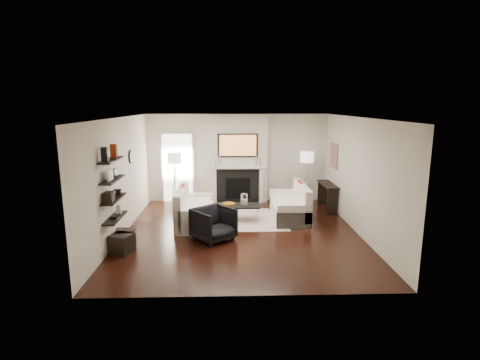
{
  "coord_description": "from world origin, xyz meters",
  "views": [
    {
      "loc": [
        -0.28,
        -8.46,
        3.0
      ],
      "look_at": [
        0.0,
        0.6,
        1.15
      ],
      "focal_mm": 28.0,
      "sensor_mm": 36.0,
      "label": 1
    }
  ],
  "objects_px": {
    "loveseat_left_base": "(195,216)",
    "ottoman_near": "(125,239)",
    "armchair": "(214,222)",
    "lamp_right_shade": "(307,157)",
    "coffee_table": "(238,206)",
    "loveseat_right_base": "(289,211)",
    "lamp_left_shade": "(175,158)"
  },
  "relations": [
    {
      "from": "coffee_table",
      "to": "armchair",
      "type": "xyz_separation_m",
      "value": [
        -0.59,
        -1.39,
        0.0
      ]
    },
    {
      "from": "lamp_left_shade",
      "to": "ottoman_near",
      "type": "bearing_deg",
      "value": -100.68
    },
    {
      "from": "loveseat_right_base",
      "to": "coffee_table",
      "type": "bearing_deg",
      "value": -174.09
    },
    {
      "from": "coffee_table",
      "to": "ottoman_near",
      "type": "bearing_deg",
      "value": -142.87
    },
    {
      "from": "loveseat_left_base",
      "to": "lamp_left_shade",
      "type": "distance_m",
      "value": 2.22
    },
    {
      "from": "armchair",
      "to": "lamp_right_shade",
      "type": "xyz_separation_m",
      "value": [
        2.67,
        2.94,
        1.05
      ]
    },
    {
      "from": "coffee_table",
      "to": "lamp_right_shade",
      "type": "distance_m",
      "value": 2.8
    },
    {
      "from": "loveseat_right_base",
      "to": "armchair",
      "type": "height_order",
      "value": "armchair"
    },
    {
      "from": "loveseat_left_base",
      "to": "coffee_table",
      "type": "distance_m",
      "value": 1.15
    },
    {
      "from": "loveseat_left_base",
      "to": "loveseat_right_base",
      "type": "distance_m",
      "value": 2.48
    },
    {
      "from": "lamp_left_shade",
      "to": "lamp_right_shade",
      "type": "bearing_deg",
      "value": 1.46
    },
    {
      "from": "loveseat_right_base",
      "to": "lamp_right_shade",
      "type": "relative_size",
      "value": 4.5
    },
    {
      "from": "armchair",
      "to": "loveseat_right_base",
      "type": "bearing_deg",
      "value": -2.54
    },
    {
      "from": "lamp_left_shade",
      "to": "lamp_right_shade",
      "type": "xyz_separation_m",
      "value": [
        3.9,
        0.1,
        0.0
      ]
    },
    {
      "from": "lamp_right_shade",
      "to": "lamp_left_shade",
      "type": "bearing_deg",
      "value": -178.54
    },
    {
      "from": "loveseat_right_base",
      "to": "lamp_left_shade",
      "type": "distance_m",
      "value": 3.64
    },
    {
      "from": "loveseat_left_base",
      "to": "armchair",
      "type": "xyz_separation_m",
      "value": [
        0.51,
        -1.14,
        0.19
      ]
    },
    {
      "from": "coffee_table",
      "to": "lamp_left_shade",
      "type": "xyz_separation_m",
      "value": [
        -1.82,
        1.44,
        1.05
      ]
    },
    {
      "from": "armchair",
      "to": "coffee_table",
      "type": "bearing_deg",
      "value": 26.12
    },
    {
      "from": "coffee_table",
      "to": "armchair",
      "type": "height_order",
      "value": "armchair"
    },
    {
      "from": "loveseat_left_base",
      "to": "ottoman_near",
      "type": "xyz_separation_m",
      "value": [
        -1.34,
        -1.59,
        -0.01
      ]
    },
    {
      "from": "loveseat_right_base",
      "to": "lamp_right_shade",
      "type": "distance_m",
      "value": 2.01
    },
    {
      "from": "loveseat_right_base",
      "to": "ottoman_near",
      "type": "xyz_separation_m",
      "value": [
        -3.79,
        -1.99,
        -0.01
      ]
    },
    {
      "from": "loveseat_left_base",
      "to": "coffee_table",
      "type": "relative_size",
      "value": 1.64
    },
    {
      "from": "armchair",
      "to": "lamp_right_shade",
      "type": "bearing_deg",
      "value": 6.84
    },
    {
      "from": "loveseat_right_base",
      "to": "ottoman_near",
      "type": "relative_size",
      "value": 4.5
    },
    {
      "from": "lamp_left_shade",
      "to": "loveseat_right_base",
      "type": "bearing_deg",
      "value": -22.35
    },
    {
      "from": "lamp_left_shade",
      "to": "lamp_right_shade",
      "type": "relative_size",
      "value": 1.0
    },
    {
      "from": "lamp_right_shade",
      "to": "ottoman_near",
      "type": "distance_m",
      "value": 5.79
    },
    {
      "from": "armchair",
      "to": "lamp_left_shade",
      "type": "distance_m",
      "value": 3.26
    },
    {
      "from": "armchair",
      "to": "lamp_left_shade",
      "type": "bearing_deg",
      "value": 72.54
    },
    {
      "from": "loveseat_left_base",
      "to": "armchair",
      "type": "relative_size",
      "value": 2.23
    }
  ]
}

